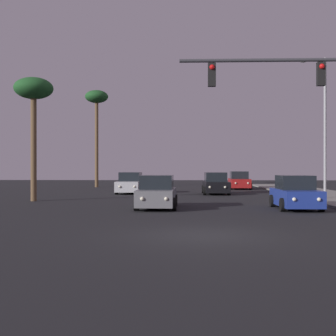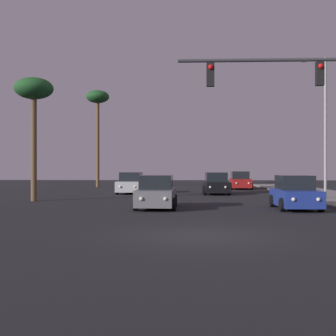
{
  "view_description": "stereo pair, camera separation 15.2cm",
  "coord_description": "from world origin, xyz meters",
  "px_view_note": "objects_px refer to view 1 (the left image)",
  "views": [
    {
      "loc": [
        -0.57,
        -14.43,
        2.1
      ],
      "look_at": [
        -1.62,
        14.32,
        2.04
      ],
      "focal_mm": 50.0,
      "sensor_mm": 36.0,
      "label": 1
    },
    {
      "loc": [
        -0.42,
        -14.43,
        2.1
      ],
      "look_at": [
        -1.62,
        14.32,
        2.04
      ],
      "focal_mm": 50.0,
      "sensor_mm": 36.0,
      "label": 2
    }
  ],
  "objects_px": {
    "car_blue": "(295,194)",
    "street_lamp": "(323,120)",
    "car_red": "(239,181)",
    "palm_tree_far": "(97,103)",
    "car_black": "(216,184)",
    "traffic_light_mast": "(333,97)",
    "palm_tree_near": "(34,94)",
    "car_grey": "(157,193)",
    "car_silver": "(130,184)"
  },
  "relations": [
    {
      "from": "palm_tree_far",
      "to": "traffic_light_mast",
      "type": "bearing_deg",
      "value": -63.85
    },
    {
      "from": "palm_tree_near",
      "to": "car_grey",
      "type": "bearing_deg",
      "value": -31.0
    },
    {
      "from": "car_silver",
      "to": "street_lamp",
      "type": "relative_size",
      "value": 0.48
    },
    {
      "from": "car_red",
      "to": "palm_tree_near",
      "type": "distance_m",
      "value": 22.55
    },
    {
      "from": "car_silver",
      "to": "car_black",
      "type": "height_order",
      "value": "same"
    },
    {
      "from": "traffic_light_mast",
      "to": "street_lamp",
      "type": "relative_size",
      "value": 0.94
    },
    {
      "from": "car_silver",
      "to": "traffic_light_mast",
      "type": "distance_m",
      "value": 21.67
    },
    {
      "from": "car_red",
      "to": "street_lamp",
      "type": "distance_m",
      "value": 15.45
    },
    {
      "from": "car_black",
      "to": "traffic_light_mast",
      "type": "relative_size",
      "value": 0.51
    },
    {
      "from": "car_blue",
      "to": "car_black",
      "type": "xyz_separation_m",
      "value": [
        -3.15,
        12.75,
        0.0
      ]
    },
    {
      "from": "car_red",
      "to": "car_silver",
      "type": "relative_size",
      "value": 1.0
    },
    {
      "from": "traffic_light_mast",
      "to": "street_lamp",
      "type": "distance_m",
      "value": 12.64
    },
    {
      "from": "car_blue",
      "to": "street_lamp",
      "type": "relative_size",
      "value": 0.48
    },
    {
      "from": "car_red",
      "to": "car_black",
      "type": "bearing_deg",
      "value": 72.45
    },
    {
      "from": "palm_tree_near",
      "to": "car_red",
      "type": "bearing_deg",
      "value": 48.34
    },
    {
      "from": "car_red",
      "to": "palm_tree_near",
      "type": "bearing_deg",
      "value": 49.16
    },
    {
      "from": "car_blue",
      "to": "palm_tree_far",
      "type": "height_order",
      "value": "palm_tree_far"
    },
    {
      "from": "car_red",
      "to": "car_blue",
      "type": "relative_size",
      "value": 1.0
    },
    {
      "from": "car_red",
      "to": "car_grey",
      "type": "distance_m",
      "value": 22.03
    },
    {
      "from": "street_lamp",
      "to": "car_red",
      "type": "bearing_deg",
      "value": 104.47
    },
    {
      "from": "car_black",
      "to": "palm_tree_far",
      "type": "relative_size",
      "value": 0.43
    },
    {
      "from": "traffic_light_mast",
      "to": "palm_tree_far",
      "type": "relative_size",
      "value": 0.84
    },
    {
      "from": "car_blue",
      "to": "car_black",
      "type": "distance_m",
      "value": 13.13
    },
    {
      "from": "car_red",
      "to": "car_silver",
      "type": "height_order",
      "value": "same"
    },
    {
      "from": "car_black",
      "to": "palm_tree_near",
      "type": "relative_size",
      "value": 0.57
    },
    {
      "from": "car_red",
      "to": "palm_tree_far",
      "type": "distance_m",
      "value": 16.89
    },
    {
      "from": "car_blue",
      "to": "palm_tree_far",
      "type": "distance_m",
      "value": 30.01
    },
    {
      "from": "street_lamp",
      "to": "palm_tree_near",
      "type": "xyz_separation_m",
      "value": [
        -18.19,
        -1.92,
        1.47
      ]
    },
    {
      "from": "car_red",
      "to": "car_black",
      "type": "xyz_separation_m",
      "value": [
        -2.79,
        -8.4,
        0.0
      ]
    },
    {
      "from": "car_black",
      "to": "street_lamp",
      "type": "height_order",
      "value": "street_lamp"
    },
    {
      "from": "palm_tree_far",
      "to": "car_red",
      "type": "bearing_deg",
      "value": -14.52
    },
    {
      "from": "car_blue",
      "to": "street_lamp",
      "type": "xyz_separation_m",
      "value": [
        3.35,
        6.8,
        4.36
      ]
    },
    {
      "from": "street_lamp",
      "to": "palm_tree_far",
      "type": "relative_size",
      "value": 0.89
    },
    {
      "from": "car_blue",
      "to": "street_lamp",
      "type": "bearing_deg",
      "value": -116.59
    },
    {
      "from": "street_lamp",
      "to": "palm_tree_far",
      "type": "distance_m",
      "value": 25.83
    },
    {
      "from": "car_black",
      "to": "palm_tree_far",
      "type": "xyz_separation_m",
      "value": [
        -11.59,
        12.13,
        8.03
      ]
    },
    {
      "from": "car_silver",
      "to": "palm_tree_far",
      "type": "bearing_deg",
      "value": -64.97
    },
    {
      "from": "car_red",
      "to": "street_lamp",
      "type": "relative_size",
      "value": 0.48
    },
    {
      "from": "car_black",
      "to": "car_red",
      "type": "bearing_deg",
      "value": -110.3
    },
    {
      "from": "car_grey",
      "to": "street_lamp",
      "type": "distance_m",
      "value": 13.01
    },
    {
      "from": "car_silver",
      "to": "car_grey",
      "type": "xyz_separation_m",
      "value": [
        2.9,
        -13.24,
        0.0
      ]
    },
    {
      "from": "car_red",
      "to": "traffic_light_mast",
      "type": "xyz_separation_m",
      "value": [
        0.5,
        -26.58,
        4.02
      ]
    },
    {
      "from": "traffic_light_mast",
      "to": "street_lamp",
      "type": "height_order",
      "value": "street_lamp"
    },
    {
      "from": "street_lamp",
      "to": "palm_tree_near",
      "type": "bearing_deg",
      "value": -173.97
    },
    {
      "from": "car_red",
      "to": "street_lamp",
      "type": "height_order",
      "value": "street_lamp"
    },
    {
      "from": "street_lamp",
      "to": "palm_tree_near",
      "type": "height_order",
      "value": "street_lamp"
    },
    {
      "from": "traffic_light_mast",
      "to": "palm_tree_near",
      "type": "bearing_deg",
      "value": 145.47
    },
    {
      "from": "traffic_light_mast",
      "to": "palm_tree_near",
      "type": "relative_size",
      "value": 1.11
    },
    {
      "from": "car_blue",
      "to": "car_grey",
      "type": "relative_size",
      "value": 1.0
    },
    {
      "from": "car_blue",
      "to": "palm_tree_far",
      "type": "bearing_deg",
      "value": -59.76
    }
  ]
}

